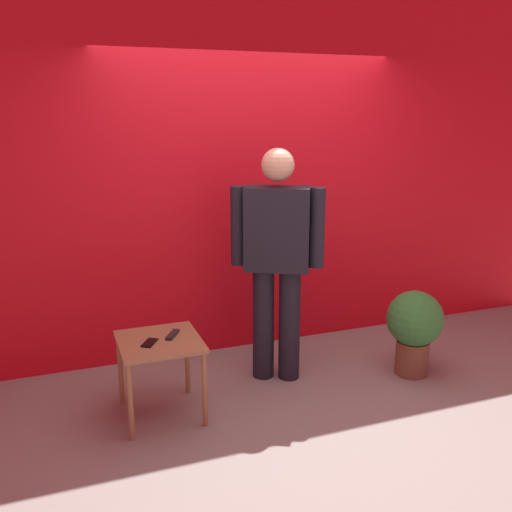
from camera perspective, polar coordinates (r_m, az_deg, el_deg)
ground_plane at (r=4.12m, az=5.69°, el=-15.32°), size 12.00×12.00×0.00m
back_wall_red at (r=4.80m, az=-0.76°, el=9.60°), size 6.18×0.12×3.27m
standing_person at (r=4.23m, az=2.14°, el=0.20°), size 0.68×0.43×1.79m
side_table at (r=3.90m, az=-9.71°, el=-9.43°), size 0.54×0.54×0.56m
cell_phone at (r=3.82m, az=-10.71°, el=-8.62°), size 0.13×0.16×0.01m
tv_remote at (r=3.91m, az=-8.45°, el=-7.87°), size 0.13×0.17×0.02m
potted_plant at (r=4.62m, az=15.72°, el=-6.80°), size 0.44×0.44×0.69m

